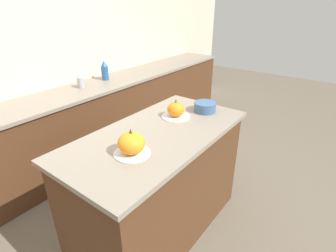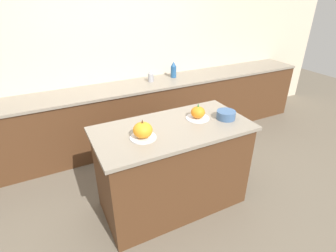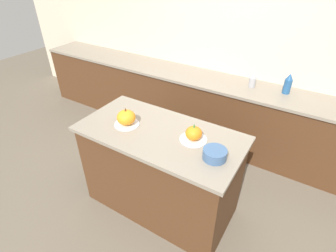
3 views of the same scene
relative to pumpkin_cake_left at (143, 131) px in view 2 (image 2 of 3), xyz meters
The scene contains 9 objects.
ground_plane 1.07m from the pumpkin_cake_left, ahead, with size 12.00×12.00×0.00m, color #665B4C.
wall_back 1.84m from the pumpkin_cake_left, 79.61° to the left, with size 8.00×0.06×2.50m.
kitchen_island 0.64m from the pumpkin_cake_left, ahead, with size 1.52×0.76×0.95m.
back_counter 1.60m from the pumpkin_cake_left, 77.34° to the left, with size 6.00×0.60×0.91m.
pumpkin_cake_left is the anchor object (origin of this frame).
pumpkin_cake_right 0.65m from the pumpkin_cake_left, 10.12° to the left, with size 0.24×0.24×0.17m.
bottle_tall 1.91m from the pumpkin_cake_left, 54.16° to the left, with size 0.09×0.09×0.24m.
bottle_short 1.68m from the pumpkin_cake_left, 64.29° to the left, with size 0.08×0.08×0.17m.
mixing_bowl 0.89m from the pumpkin_cake_left, ahead, with size 0.19×0.19×0.08m.
Camera 2 is at (-1.03, -1.94, 2.12)m, focal length 28.00 mm.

